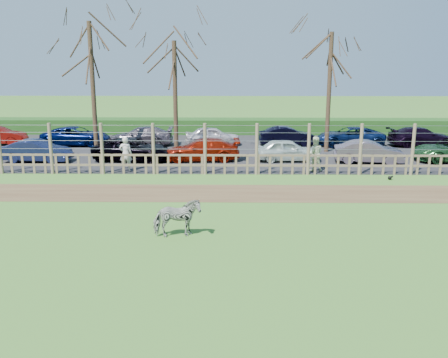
{
  "coord_description": "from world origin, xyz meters",
  "views": [
    {
      "loc": [
        1.27,
        -15.73,
        5.53
      ],
      "look_at": [
        1.0,
        2.5,
        1.1
      ],
      "focal_mm": 40.0,
      "sensor_mm": 36.0,
      "label": 1
    }
  ],
  "objects_px": {
    "car_5": "(369,152)",
    "car_11": "(287,136)",
    "car_2": "(133,150)",
    "car_12": "(350,136)",
    "tree_mid": "(175,70)",
    "car_4": "(287,150)",
    "car_13": "(421,137)",
    "car_3": "(202,150)",
    "tree_left": "(91,56)",
    "visitor_b": "(315,154)",
    "car_1": "(37,151)",
    "car_8": "(76,136)",
    "zebra": "(177,218)",
    "crow": "(390,178)",
    "visitor_a": "(126,154)",
    "car_10": "(213,136)",
    "tree_right": "(330,63)",
    "car_9": "(141,136)"
  },
  "relations": [
    {
      "from": "car_4",
      "to": "car_9",
      "type": "relative_size",
      "value": 0.85
    },
    {
      "from": "car_10",
      "to": "car_3",
      "type": "bearing_deg",
      "value": 171.18
    },
    {
      "from": "tree_mid",
      "to": "car_10",
      "type": "xyz_separation_m",
      "value": [
        2.05,
        2.69,
        -4.23
      ]
    },
    {
      "from": "visitor_b",
      "to": "tree_right",
      "type": "bearing_deg",
      "value": -105.69
    },
    {
      "from": "zebra",
      "to": "crow",
      "type": "xyz_separation_m",
      "value": [
        9.13,
        7.79,
        -0.52
      ]
    },
    {
      "from": "tree_mid",
      "to": "car_4",
      "type": "distance_m",
      "value": 7.97
    },
    {
      "from": "crow",
      "to": "tree_right",
      "type": "bearing_deg",
      "value": 103.59
    },
    {
      "from": "tree_left",
      "to": "car_4",
      "type": "xyz_separation_m",
      "value": [
        10.83,
        -1.35,
        -4.98
      ]
    },
    {
      "from": "car_5",
      "to": "car_11",
      "type": "height_order",
      "value": "same"
    },
    {
      "from": "zebra",
      "to": "car_13",
      "type": "distance_m",
      "value": 21.79
    },
    {
      "from": "zebra",
      "to": "car_11",
      "type": "height_order",
      "value": "zebra"
    },
    {
      "from": "tree_left",
      "to": "car_8",
      "type": "bearing_deg",
      "value": 122.55
    },
    {
      "from": "car_1",
      "to": "car_12",
      "type": "height_order",
      "value": "same"
    },
    {
      "from": "car_13",
      "to": "car_5",
      "type": "bearing_deg",
      "value": 134.35
    },
    {
      "from": "car_4",
      "to": "tree_mid",
      "type": "bearing_deg",
      "value": 68.42
    },
    {
      "from": "zebra",
      "to": "car_1",
      "type": "height_order",
      "value": "zebra"
    },
    {
      "from": "car_4",
      "to": "car_12",
      "type": "height_order",
      "value": "same"
    },
    {
      "from": "tree_right",
      "to": "car_10",
      "type": "distance_m",
      "value": 8.61
    },
    {
      "from": "car_1",
      "to": "car_8",
      "type": "height_order",
      "value": "same"
    },
    {
      "from": "tree_right",
      "to": "visitor_b",
      "type": "xyz_separation_m",
      "value": [
        -1.59,
        -5.33,
        -4.34
      ]
    },
    {
      "from": "car_2",
      "to": "car_4",
      "type": "distance_m",
      "value": 8.49
    },
    {
      "from": "car_11",
      "to": "crow",
      "type": "bearing_deg",
      "value": -161.03
    },
    {
      "from": "zebra",
      "to": "car_8",
      "type": "bearing_deg",
      "value": 14.75
    },
    {
      "from": "tree_mid",
      "to": "car_2",
      "type": "relative_size",
      "value": 1.58
    },
    {
      "from": "visitor_a",
      "to": "car_12",
      "type": "height_order",
      "value": "visitor_a"
    },
    {
      "from": "car_11",
      "to": "car_13",
      "type": "xyz_separation_m",
      "value": [
        8.52,
        -0.12,
        0.0
      ]
    },
    {
      "from": "car_2",
      "to": "car_8",
      "type": "distance_m",
      "value": 6.67
    },
    {
      "from": "visitor_a",
      "to": "car_4",
      "type": "relative_size",
      "value": 0.49
    },
    {
      "from": "tree_mid",
      "to": "car_3",
      "type": "distance_m",
      "value": 5.1
    },
    {
      "from": "crow",
      "to": "car_8",
      "type": "bearing_deg",
      "value": 152.67
    },
    {
      "from": "car_9",
      "to": "car_12",
      "type": "relative_size",
      "value": 0.96
    },
    {
      "from": "car_10",
      "to": "car_5",
      "type": "bearing_deg",
      "value": -127.14
    },
    {
      "from": "car_2",
      "to": "car_13",
      "type": "xyz_separation_m",
      "value": [
        17.55,
        4.89,
        0.0
      ]
    },
    {
      "from": "tree_left",
      "to": "zebra",
      "type": "distance_m",
      "value": 15.44
    },
    {
      "from": "tree_right",
      "to": "car_3",
      "type": "relative_size",
      "value": 1.78
    },
    {
      "from": "car_1",
      "to": "car_3",
      "type": "bearing_deg",
      "value": -82.78
    },
    {
      "from": "zebra",
      "to": "car_9",
      "type": "height_order",
      "value": "zebra"
    },
    {
      "from": "zebra",
      "to": "car_12",
      "type": "xyz_separation_m",
      "value": [
        9.31,
        16.86,
        0.02
      ]
    },
    {
      "from": "car_2",
      "to": "car_12",
      "type": "xyz_separation_m",
      "value": [
        13.03,
        4.9,
        0.0
      ]
    },
    {
      "from": "car_13",
      "to": "car_3",
      "type": "bearing_deg",
      "value": 105.15
    },
    {
      "from": "car_12",
      "to": "car_1",
      "type": "bearing_deg",
      "value": -72.56
    },
    {
      "from": "tree_right",
      "to": "car_3",
      "type": "bearing_deg",
      "value": -158.97
    },
    {
      "from": "visitor_b",
      "to": "car_1",
      "type": "bearing_deg",
      "value": -6.89
    },
    {
      "from": "visitor_a",
      "to": "crow",
      "type": "relative_size",
      "value": 7.06
    },
    {
      "from": "crow",
      "to": "car_10",
      "type": "height_order",
      "value": "car_10"
    },
    {
      "from": "zebra",
      "to": "visitor_b",
      "type": "relative_size",
      "value": 0.85
    },
    {
      "from": "car_4",
      "to": "car_12",
      "type": "bearing_deg",
      "value": -43.86
    },
    {
      "from": "tree_left",
      "to": "visitor_a",
      "type": "bearing_deg",
      "value": -57.61
    },
    {
      "from": "car_10",
      "to": "crow",
      "type": "bearing_deg",
      "value": -141.05
    },
    {
      "from": "car_4",
      "to": "car_11",
      "type": "xyz_separation_m",
      "value": [
        0.54,
        5.03,
        0.0
      ]
    }
  ]
}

